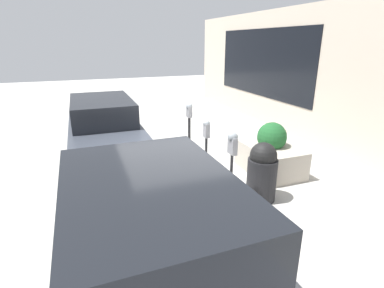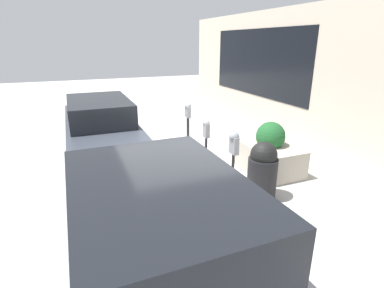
{
  "view_description": "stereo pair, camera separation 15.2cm",
  "coord_description": "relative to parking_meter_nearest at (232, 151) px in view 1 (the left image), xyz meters",
  "views": [
    {
      "loc": [
        -5.3,
        1.85,
        2.86
      ],
      "look_at": [
        0.0,
        -0.14,
        0.91
      ],
      "focal_mm": 28.0,
      "sensor_mm": 36.0,
      "label": 1
    },
    {
      "loc": [
        -5.25,
        1.99,
        2.86
      ],
      "look_at": [
        0.0,
        -0.14,
        0.91
      ],
      "focal_mm": 28.0,
      "sensor_mm": 36.0,
      "label": 2
    }
  ],
  "objects": [
    {
      "name": "parking_meter_middle",
      "position": [
        2.21,
        -0.04,
        -0.04
      ],
      "size": [
        0.18,
        0.15,
        1.53
      ],
      "color": "#232326",
      "rests_on": "ground_plane"
    },
    {
      "name": "curb_strip",
      "position": [
        1.15,
        0.51,
        -1.11
      ],
      "size": [
        19.0,
        0.16,
        0.04
      ],
      "color": "gray",
      "rests_on": "ground_plane"
    },
    {
      "name": "parked_car_front",
      "position": [
        -1.46,
        1.75,
        -0.29
      ],
      "size": [
        4.57,
        1.92,
        1.61
      ],
      "rotation": [
        0.0,
        0.0,
        0.01
      ],
      "color": "#B7B7BC",
      "rests_on": "ground_plane"
    },
    {
      "name": "parking_meter_nearest",
      "position": [
        0.0,
        0.0,
        0.0
      ],
      "size": [
        0.2,
        0.17,
        1.45
      ],
      "color": "#232326",
      "rests_on": "ground_plane"
    },
    {
      "name": "parked_car_middle",
      "position": [
        3.98,
        1.79,
        -0.37
      ],
      "size": [
        4.66,
        1.77,
        1.46
      ],
      "rotation": [
        0.0,
        0.0,
        0.0
      ],
      "color": "#383D47",
      "rests_on": "ground_plane"
    },
    {
      "name": "ground_plane",
      "position": [
        1.15,
        0.43,
        -1.13
      ],
      "size": [
        40.0,
        40.0,
        0.0
      ],
      "primitive_type": "plane",
      "color": "beige"
    },
    {
      "name": "trash_bin",
      "position": [
        0.16,
        -0.74,
        -0.57
      ],
      "size": [
        0.55,
        0.55,
        1.13
      ],
      "color": "black",
      "rests_on": "ground_plane"
    },
    {
      "name": "building_facade",
      "position": [
        1.15,
        -4.04,
        0.82
      ],
      "size": [
        19.0,
        0.17,
        3.87
      ],
      "color": "beige",
      "rests_on": "ground_plane"
    },
    {
      "name": "planter_box",
      "position": [
        1.17,
        -1.62,
        -0.69
      ],
      "size": [
        1.49,
        1.01,
        1.17
      ],
      "color": "#B2A899",
      "rests_on": "ground_plane"
    },
    {
      "name": "parking_meter_second",
      "position": [
        1.17,
        -0.03,
        -0.13
      ],
      "size": [
        0.16,
        0.14,
        1.37
      ],
      "color": "#232326",
      "rests_on": "ground_plane"
    }
  ]
}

